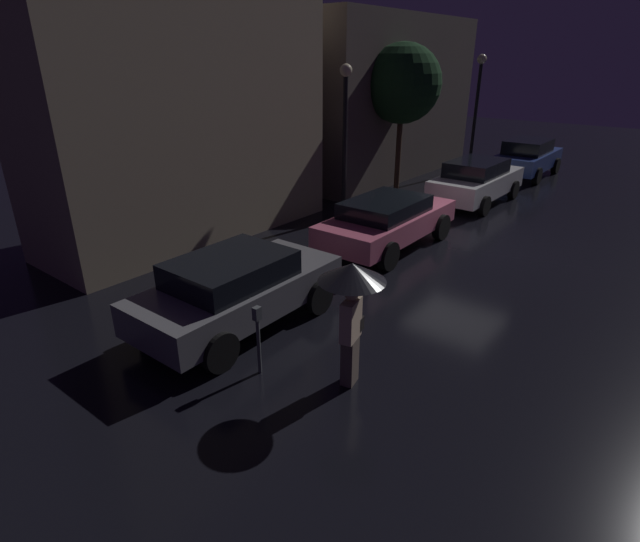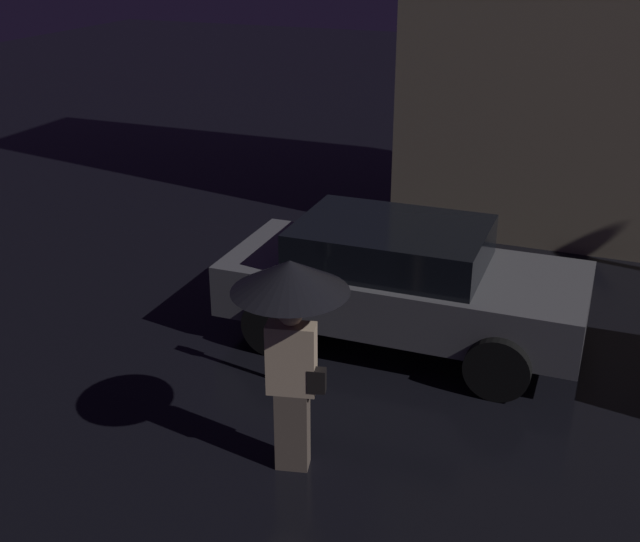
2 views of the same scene
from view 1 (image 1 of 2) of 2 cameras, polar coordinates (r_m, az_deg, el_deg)
name	(u,v)px [view 1 (image 1 of 2)]	position (r m, az deg, el deg)	size (l,w,h in m)	color
ground_plane	(464,242)	(14.40, 16.13, 3.15)	(60.00, 60.00, 0.00)	black
building_facade_left	(179,75)	(14.32, -15.85, 20.78)	(8.21, 3.00, 8.61)	gray
building_facade_right	(386,98)	(22.08, 7.58, 18.96)	(9.94, 3.00, 6.26)	#564C47
parked_car_grey	(237,288)	(9.43, -9.44, -1.97)	(4.14, 1.99, 1.42)	slate
parked_car_pink	(387,220)	(13.43, 7.71, 5.78)	(4.55, 2.00, 1.34)	#DB6684
parked_car_white	(477,181)	(18.36, 17.46, 9.84)	(4.40, 1.93, 1.50)	silver
parked_car_blue	(527,157)	(23.44, 22.61, 11.93)	(4.23, 1.95, 1.54)	navy
pedestrian_with_umbrella	(352,291)	(7.29, 3.65, -2.31)	(1.01, 1.01, 2.04)	#66564C
parking_meter	(258,333)	(7.97, -7.10, -7.01)	(0.12, 0.10, 1.20)	#4C5154
street_lamp_near	(345,122)	(15.46, 2.87, 16.60)	(0.36, 0.36, 4.56)	black
street_lamp_far	(478,96)	(23.46, 17.57, 18.56)	(0.39, 0.39, 4.83)	black
street_tree	(402,84)	(19.09, 9.41, 20.34)	(2.76, 2.76, 5.23)	#473323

